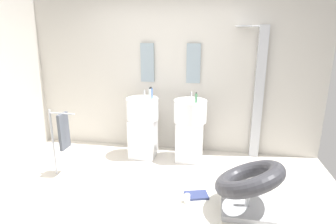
{
  "coord_description": "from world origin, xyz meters",
  "views": [
    {
      "loc": [
        0.75,
        -2.8,
        1.91
      ],
      "look_at": [
        0.15,
        0.55,
        0.95
      ],
      "focal_mm": 29.38,
      "sensor_mm": 36.0,
      "label": 1
    }
  ],
  "objects_px": {
    "pedestal_sink_right": "(190,127)",
    "lounge_chair": "(249,182)",
    "shower_column": "(258,91)",
    "soap_bottle_blue": "(151,93)",
    "soap_bottle_clear": "(150,94)",
    "pedestal_sink_left": "(143,125)",
    "magazine_navy": "(196,195)",
    "soap_bottle_green": "(196,98)",
    "coffee_mug": "(187,198)",
    "towel_rack": "(62,133)"
  },
  "relations": [
    {
      "from": "pedestal_sink_left",
      "to": "soap_bottle_blue",
      "type": "xyz_separation_m",
      "value": [
        0.14,
        0.0,
        0.51
      ]
    },
    {
      "from": "soap_bottle_green",
      "to": "coffee_mug",
      "type": "bearing_deg",
      "value": -89.78
    },
    {
      "from": "pedestal_sink_right",
      "to": "soap_bottle_green",
      "type": "height_order",
      "value": "soap_bottle_green"
    },
    {
      "from": "pedestal_sink_right",
      "to": "coffee_mug",
      "type": "height_order",
      "value": "pedestal_sink_right"
    },
    {
      "from": "lounge_chair",
      "to": "soap_bottle_green",
      "type": "height_order",
      "value": "soap_bottle_green"
    },
    {
      "from": "pedestal_sink_left",
      "to": "soap_bottle_blue",
      "type": "distance_m",
      "value": 0.53
    },
    {
      "from": "pedestal_sink_right",
      "to": "shower_column",
      "type": "distance_m",
      "value": 1.19
    },
    {
      "from": "magazine_navy",
      "to": "coffee_mug",
      "type": "distance_m",
      "value": 0.18
    },
    {
      "from": "shower_column",
      "to": "soap_bottle_blue",
      "type": "height_order",
      "value": "shower_column"
    },
    {
      "from": "lounge_chair",
      "to": "soap_bottle_clear",
      "type": "height_order",
      "value": "soap_bottle_clear"
    },
    {
      "from": "magazine_navy",
      "to": "coffee_mug",
      "type": "bearing_deg",
      "value": -140.89
    },
    {
      "from": "pedestal_sink_right",
      "to": "shower_column",
      "type": "relative_size",
      "value": 0.52
    },
    {
      "from": "pedestal_sink_right",
      "to": "lounge_chair",
      "type": "relative_size",
      "value": 1.01
    },
    {
      "from": "lounge_chair",
      "to": "soap_bottle_blue",
      "type": "relative_size",
      "value": 5.82
    },
    {
      "from": "lounge_chair",
      "to": "coffee_mug",
      "type": "bearing_deg",
      "value": 178.82
    },
    {
      "from": "magazine_navy",
      "to": "lounge_chair",
      "type": "bearing_deg",
      "value": -31.88
    },
    {
      "from": "magazine_navy",
      "to": "coffee_mug",
      "type": "xyz_separation_m",
      "value": [
        -0.1,
        -0.14,
        0.04
      ]
    },
    {
      "from": "coffee_mug",
      "to": "shower_column",
      "type": "bearing_deg",
      "value": 59.02
    },
    {
      "from": "pedestal_sink_right",
      "to": "lounge_chair",
      "type": "height_order",
      "value": "pedestal_sink_right"
    },
    {
      "from": "towel_rack",
      "to": "coffee_mug",
      "type": "height_order",
      "value": "towel_rack"
    },
    {
      "from": "soap_bottle_green",
      "to": "lounge_chair",
      "type": "bearing_deg",
      "value": -57.5
    },
    {
      "from": "magazine_navy",
      "to": "soap_bottle_green",
      "type": "xyz_separation_m",
      "value": [
        -0.1,
        0.91,
        1.01
      ]
    },
    {
      "from": "shower_column",
      "to": "lounge_chair",
      "type": "height_order",
      "value": "shower_column"
    },
    {
      "from": "pedestal_sink_right",
      "to": "soap_bottle_blue",
      "type": "height_order",
      "value": "soap_bottle_blue"
    },
    {
      "from": "pedestal_sink_left",
      "to": "lounge_chair",
      "type": "relative_size",
      "value": 1.01
    },
    {
      "from": "soap_bottle_clear",
      "to": "shower_column",
      "type": "bearing_deg",
      "value": 14.85
    },
    {
      "from": "lounge_chair",
      "to": "coffee_mug",
      "type": "xyz_separation_m",
      "value": [
        -0.68,
        0.01,
        -0.29
      ]
    },
    {
      "from": "shower_column",
      "to": "soap_bottle_clear",
      "type": "height_order",
      "value": "shower_column"
    },
    {
      "from": "pedestal_sink_left",
      "to": "lounge_chair",
      "type": "distance_m",
      "value": 1.95
    },
    {
      "from": "lounge_chair",
      "to": "magazine_navy",
      "type": "bearing_deg",
      "value": 164.8
    },
    {
      "from": "lounge_chair",
      "to": "towel_rack",
      "type": "bearing_deg",
      "value": 170.69
    },
    {
      "from": "magazine_navy",
      "to": "soap_bottle_clear",
      "type": "bearing_deg",
      "value": 113.38
    },
    {
      "from": "towel_rack",
      "to": "soap_bottle_blue",
      "type": "xyz_separation_m",
      "value": [
        1.05,
        0.81,
        0.42
      ]
    },
    {
      "from": "pedestal_sink_left",
      "to": "towel_rack",
      "type": "distance_m",
      "value": 1.22
    },
    {
      "from": "soap_bottle_green",
      "to": "soap_bottle_clear",
      "type": "height_order",
      "value": "soap_bottle_clear"
    },
    {
      "from": "magazine_navy",
      "to": "coffee_mug",
      "type": "relative_size",
      "value": 2.77
    },
    {
      "from": "pedestal_sink_left",
      "to": "soap_bottle_green",
      "type": "distance_m",
      "value": 0.99
    },
    {
      "from": "shower_column",
      "to": "soap_bottle_blue",
      "type": "distance_m",
      "value": 1.64
    },
    {
      "from": "soap_bottle_blue",
      "to": "shower_column",
      "type": "bearing_deg",
      "value": 10.93
    },
    {
      "from": "pedestal_sink_right",
      "to": "soap_bottle_green",
      "type": "xyz_separation_m",
      "value": [
        0.09,
        -0.14,
        0.5
      ]
    },
    {
      "from": "pedestal_sink_left",
      "to": "coffee_mug",
      "type": "relative_size",
      "value": 10.5
    },
    {
      "from": "soap_bottle_green",
      "to": "magazine_navy",
      "type": "bearing_deg",
      "value": -83.64
    },
    {
      "from": "shower_column",
      "to": "coffee_mug",
      "type": "xyz_separation_m",
      "value": [
        -0.91,
        -1.51,
        -1.02
      ]
    },
    {
      "from": "shower_column",
      "to": "towel_rack",
      "type": "relative_size",
      "value": 2.16
    },
    {
      "from": "magazine_navy",
      "to": "pedestal_sink_right",
      "type": "bearing_deg",
      "value": 83.85
    },
    {
      "from": "soap_bottle_blue",
      "to": "soap_bottle_clear",
      "type": "xyz_separation_m",
      "value": [
        0.01,
        -0.11,
        0.01
      ]
    },
    {
      "from": "pedestal_sink_right",
      "to": "shower_column",
      "type": "xyz_separation_m",
      "value": [
        1.0,
        0.32,
        0.55
      ]
    },
    {
      "from": "pedestal_sink_right",
      "to": "soap_bottle_blue",
      "type": "distance_m",
      "value": 0.8
    },
    {
      "from": "pedestal_sink_left",
      "to": "lounge_chair",
      "type": "xyz_separation_m",
      "value": [
        1.52,
        -1.21,
        -0.18
      ]
    },
    {
      "from": "pedestal_sink_left",
      "to": "towel_rack",
      "type": "height_order",
      "value": "pedestal_sink_left"
    }
  ]
}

